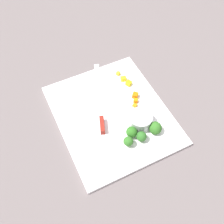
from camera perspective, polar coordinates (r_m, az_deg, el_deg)
ground_plane at (r=0.89m, az=0.00°, el=-0.79°), size 4.00×4.00×0.00m
cutting_board at (r=0.89m, az=0.00°, el=-0.58°), size 0.41×0.35×0.01m
prep_bowl at (r=0.85m, az=6.04°, el=-1.74°), size 0.07×0.07×0.04m
chef_knife at (r=0.88m, az=-2.42°, el=0.57°), size 0.29×0.12×0.02m
carrot_dice_0 at (r=0.90m, az=4.87°, el=1.41°), size 0.02×0.02×0.01m
carrot_dice_1 at (r=0.92m, az=4.94°, el=3.53°), size 0.03×0.03×0.02m
carrot_dice_2 at (r=0.91m, az=5.04°, el=2.42°), size 0.02×0.02×0.01m
pepper_dice_0 at (r=0.98m, az=1.31°, el=8.18°), size 0.02×0.02×0.01m
pepper_dice_1 at (r=0.97m, az=2.44°, el=7.06°), size 0.02×0.02×0.01m
pepper_dice_2 at (r=0.95m, az=3.55°, el=6.11°), size 0.02×0.02×0.02m
broccoli_floret_0 at (r=0.83m, az=4.19°, el=-4.28°), size 0.03×0.03×0.04m
broccoli_floret_1 at (r=0.81m, az=3.48°, el=-6.26°), size 0.03×0.03×0.04m
broccoli_floret_2 at (r=0.84m, az=9.16°, el=-3.37°), size 0.04×0.04×0.04m
broccoli_floret_3 at (r=0.82m, az=6.28°, el=-5.19°), size 0.03×0.03×0.04m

